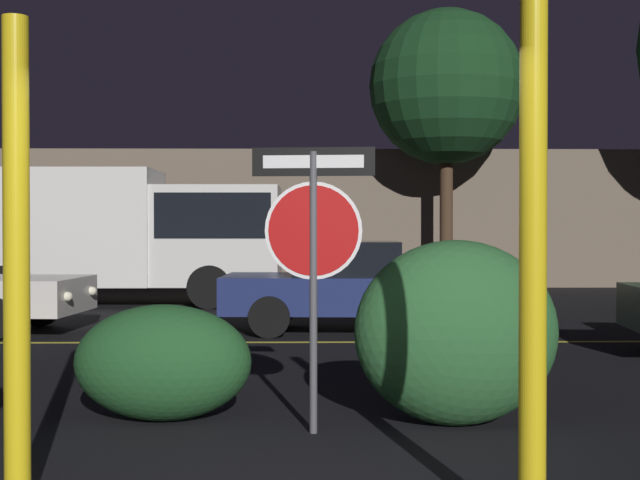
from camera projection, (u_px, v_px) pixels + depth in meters
The scene contains 10 objects.
road_center_stripe at pixel (292, 342), 12.24m from camera, with size 35.14×0.12×0.01m, color gold.
stop_sign at pixel (313, 230), 6.84m from camera, with size 0.95×0.12×2.20m.
yellow_pole_left at pixel (16, 263), 5.03m from camera, with size 0.15×0.15×2.78m, color yellow.
yellow_pole_right at pixel (533, 268), 4.49m from camera, with size 0.14×0.14×2.77m, color yellow.
hedge_bush_2 at pixel (163, 363), 7.30m from camera, with size 1.45×0.86×0.96m, color #1E4C23.
hedge_bush_3 at pixel (456, 333), 7.13m from camera, with size 1.64×0.98×1.49m, color #285B2D.
passing_car_2 at pixel (353, 286), 13.53m from camera, with size 4.12×2.00×1.37m.
delivery_truck at pixel (123, 230), 18.25m from camera, with size 6.65×2.39×2.75m.
tree_0 at pixel (447, 88), 21.69m from camera, with size 3.78×3.78×6.89m.
building_backdrop at pixel (274, 219), 25.01m from camera, with size 22.03×3.92×3.61m, color #6B5B4C.
Camera 1 is at (0.21, -4.90, 1.60)m, focal length 50.00 mm.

